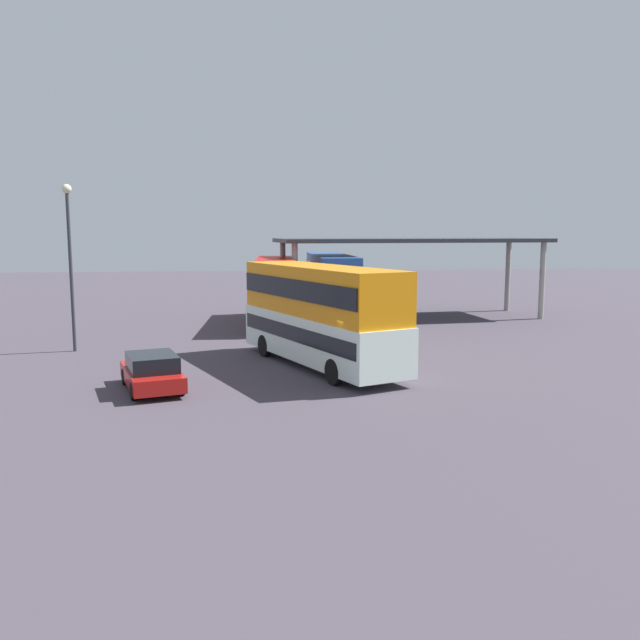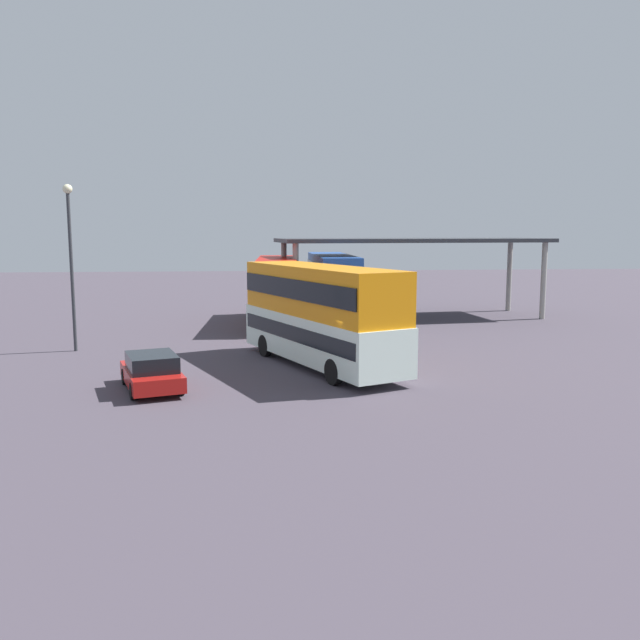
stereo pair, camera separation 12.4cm
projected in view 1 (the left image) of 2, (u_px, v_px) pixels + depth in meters
ground_plane at (366, 381)px, 24.86m from camera, size 140.00×140.00×0.00m
double_decker_main at (320, 312)px, 27.25m from camera, size 6.36×10.45×4.28m
parked_hatchback at (152, 372)px, 23.35m from camera, size 2.89×4.32×1.35m
double_decker_near_canopy at (276, 288)px, 39.98m from camera, size 2.87×10.62×4.06m
double_decker_mid_row at (331, 283)px, 42.64m from camera, size 2.48×11.49×4.19m
depot_canopy at (412, 244)px, 42.35m from camera, size 18.16×7.70×5.26m
lamppost_tall at (70, 247)px, 30.39m from camera, size 0.44×0.44×7.90m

